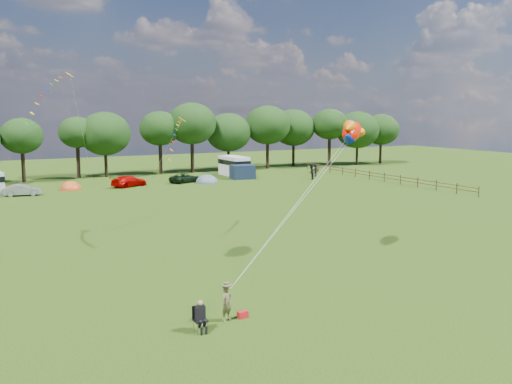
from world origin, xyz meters
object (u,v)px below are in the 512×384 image
tent_greyblue (207,183)px  walker_b (315,170)px  tent_orange (71,190)px  kite_flyer (227,303)px  car_b (22,190)px  car_c (129,181)px  car_d (185,178)px  fish_kite (351,132)px  campervan_d (234,165)px  camp_chair (200,313)px  walker_a (311,172)px

tent_greyblue → walker_b: (16.20, -0.43, 0.87)m
tent_orange → kite_flyer: size_ratio=1.74×
tent_greyblue → kite_flyer: size_ratio=1.96×
car_b → tent_orange: size_ratio=1.28×
car_c → walker_b: 25.91m
car_b → car_d: car_b is taller
kite_flyer → walker_b: bearing=28.9°
car_c → fish_kite: size_ratio=1.45×
campervan_d → car_d: bearing=113.0°
kite_flyer → tent_greyblue: bearing=44.6°
campervan_d → walker_b: campervan_d is taller
tent_greyblue → walker_b: size_ratio=1.76×
fish_kite → walker_b: 44.09m
kite_flyer → car_c: bearing=56.3°
car_b → fish_kite: bearing=-148.2°
car_d → tent_greyblue: bearing=-151.0°
car_c → campervan_d: size_ratio=0.79×
kite_flyer → fish_kite: size_ratio=0.52×
car_b → tent_greyblue: 21.90m
tent_orange → kite_flyer: (-1.62, -46.25, 0.78)m
car_c → car_d: size_ratio=1.04×
campervan_d → camp_chair: bearing=151.7°
tent_orange → tent_greyblue: tent_greyblue is taller
campervan_d → kite_flyer: (-24.65, -50.32, -0.67)m
campervan_d → walker_a: size_ratio=2.93×
car_d → tent_greyblue: (2.25, -1.80, -0.57)m
walker_a → tent_orange: bearing=-48.5°
tent_orange → walker_a: 30.51m
car_c → campervan_d: (16.29, 4.57, 0.80)m
camp_chair → walker_a: size_ratio=0.70×
car_c → walker_b: walker_b is taller
camp_chair → kite_flyer: bearing=21.0°
tent_greyblue → walker_a: 14.10m
car_d → kite_flyer: kite_flyer is taller
tent_greyblue → camp_chair: camp_chair is taller
car_d → tent_greyblue: 2.94m
kite_flyer → walker_a: 52.16m
tent_greyblue → fish_kite: size_ratio=1.02×
car_b → kite_flyer: (3.85, -43.76, 0.17)m
campervan_d → car_c: bearing=104.6°
tent_greyblue → car_c: bearing=172.9°
car_c → tent_greyblue: bearing=-121.8°
kite_flyer → walker_b: walker_b is taller
tent_greyblue → fish_kite: 39.02m
car_d → tent_orange: size_ratio=1.54×
fish_kite → walker_b: size_ratio=1.73×
tent_greyblue → walker_a: (13.71, -3.15, 0.94)m
car_d → fish_kite: (-4.02, -39.51, 7.25)m
car_b → kite_flyer: size_ratio=2.24×
car_c → camp_chair: 47.33m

